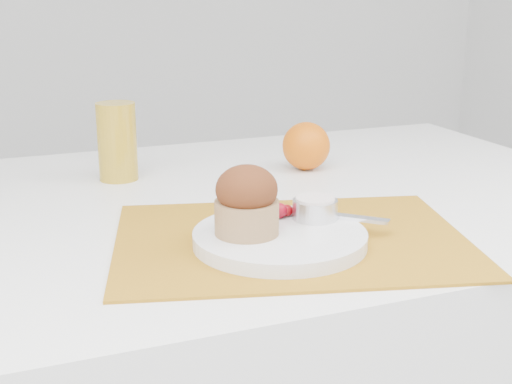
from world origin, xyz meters
name	(u,v)px	position (x,y,z in m)	size (l,w,h in m)	color
placemat	(291,239)	(-0.02, -0.15, 0.75)	(0.44, 0.32, 0.00)	#A66E17
plate	(280,238)	(-0.04, -0.16, 0.76)	(0.22, 0.22, 0.02)	white
ramekin	(315,209)	(0.02, -0.13, 0.78)	(0.06, 0.06, 0.03)	silver
cream	(315,200)	(0.02, -0.13, 0.80)	(0.05, 0.05, 0.01)	silver
raspberry_near	(279,210)	(-0.02, -0.11, 0.78)	(0.02, 0.02, 0.02)	#60020E
raspberry_far	(287,210)	(-0.01, -0.11, 0.78)	(0.02, 0.02, 0.02)	#540206
butter_knife	(321,214)	(0.03, -0.13, 0.77)	(0.18, 0.01, 0.00)	white
orange	(306,146)	(0.15, 0.17, 0.79)	(0.08, 0.08, 0.08)	orange
juice_glass	(117,142)	(-0.16, 0.23, 0.81)	(0.06, 0.06, 0.13)	gold
muffin	(247,201)	(-0.08, -0.15, 0.81)	(0.10, 0.10, 0.09)	#A97F51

